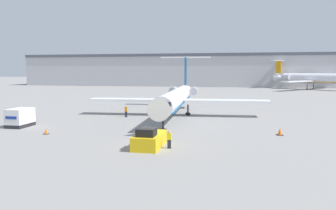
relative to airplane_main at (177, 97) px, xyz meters
name	(u,v)px	position (x,y,z in m)	size (l,w,h in m)	color
ground_plane	(149,146)	(0.95, -21.24, -3.03)	(600.00, 600.00, 0.00)	gray
terminal_building	(216,70)	(0.95, 98.76, 4.27)	(180.00, 16.80, 14.53)	#B2B2B7
airplane_main	(177,97)	(0.00, 0.00, 0.00)	(28.56, 33.31, 9.85)	white
pushback_tug	(149,139)	(1.06, -21.64, -2.29)	(2.32, 4.85, 1.96)	yellow
luggage_cart	(20,118)	(-17.87, -14.10, -1.86)	(2.16, 3.44, 2.34)	#232326
worker_near_tug	(169,139)	(2.99, -21.80, -2.15)	(0.40, 0.24, 1.68)	#232838
worker_by_wing	(126,111)	(-7.38, -3.24, -2.07)	(0.40, 0.25, 1.81)	#232838
traffic_cone_left	(46,131)	(-11.95, -17.86, -2.73)	(0.54, 0.54, 0.63)	black
traffic_cone_right	(280,132)	(13.85, -13.34, -2.64)	(0.71, 0.71, 0.81)	black
airplane_parked_far_left	(313,79)	(38.05, 80.19, 1.10)	(29.00, 32.39, 11.17)	silver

